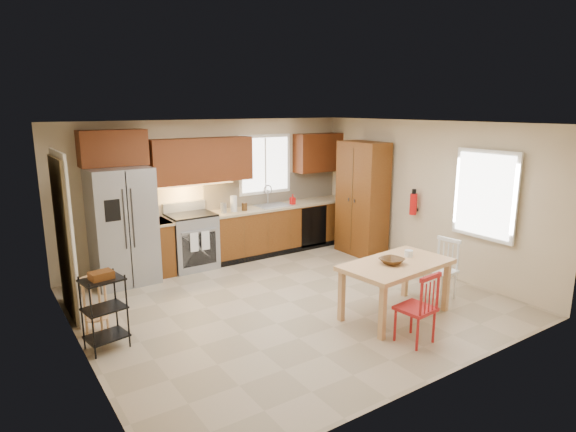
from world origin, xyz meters
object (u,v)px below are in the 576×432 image
(table_bowl, at_px, (392,264))
(refrigerator, at_px, (123,226))
(pantry, at_px, (362,199))
(fire_extinguisher, at_px, (413,204))
(dining_table, at_px, (395,290))
(range_stove, at_px, (192,242))
(chair_red, at_px, (416,307))
(table_jar, at_px, (409,255))
(bar_stool, at_px, (96,306))
(soap_bottle, at_px, (293,199))
(chair_white, at_px, (440,270))
(utility_cart, at_px, (105,312))

(table_bowl, bearing_deg, refrigerator, 127.43)
(pantry, height_order, fire_extinguisher, pantry)
(dining_table, bearing_deg, pantry, 51.44)
(range_stove, xyz_separation_m, dining_table, (1.45, -3.33, -0.10))
(refrigerator, xyz_separation_m, table_bowl, (2.50, -3.27, -0.18))
(range_stove, relative_size, chair_red, 1.06)
(chair_red, distance_m, table_jar, 1.05)
(chair_red, bearing_deg, bar_stool, 137.24)
(range_stove, bearing_deg, table_bowl, -67.89)
(range_stove, height_order, chair_red, range_stove)
(fire_extinguisher, bearing_deg, pantry, 100.78)
(table_jar, bearing_deg, chair_red, -132.23)
(pantry, relative_size, bar_stool, 3.00)
(table_jar, xyz_separation_m, bar_stool, (-3.72, 1.58, -0.41))
(table_jar, bearing_deg, soap_bottle, 85.29)
(dining_table, bearing_deg, refrigerator, 123.05)
(range_stove, xyz_separation_m, fire_extinguisher, (3.18, -2.04, 0.64))
(chair_white, bearing_deg, soap_bottle, 1.15)
(refrigerator, relative_size, chair_white, 2.09)
(refrigerator, xyz_separation_m, chair_red, (2.25, -3.92, -0.47))
(pantry, xyz_separation_m, bar_stool, (-4.93, -0.67, -0.70))
(refrigerator, xyz_separation_m, soap_bottle, (3.18, -0.02, 0.09))
(dining_table, bearing_deg, soap_bottle, 74.42)
(chair_white, bearing_deg, range_stove, 30.75)
(table_bowl, xyz_separation_m, table_jar, (0.42, 0.09, 0.03))
(bar_stool, relative_size, utility_cart, 0.80)
(table_bowl, bearing_deg, chair_red, -111.60)
(table_bowl, bearing_deg, table_jar, 12.53)
(soap_bottle, bearing_deg, fire_extinguisher, -59.47)
(range_stove, xyz_separation_m, table_jar, (1.77, -3.24, 0.30))
(chair_red, relative_size, table_jar, 7.25)
(fire_extinguisher, xyz_separation_m, table_jar, (-1.41, -1.20, -0.34))
(chair_red, bearing_deg, soap_bottle, 71.14)
(pantry, height_order, table_jar, pantry)
(table_bowl, bearing_deg, chair_white, 2.75)
(fire_extinguisher, bearing_deg, table_jar, -139.51)
(chair_red, relative_size, table_bowl, 2.90)
(fire_extinguisher, distance_m, chair_red, 2.93)
(fire_extinguisher, xyz_separation_m, chair_white, (-0.78, -1.25, -0.66))
(bar_stool, bearing_deg, refrigerator, 49.05)
(pantry, height_order, dining_table, pantry)
(pantry, distance_m, dining_table, 2.89)
(range_stove, distance_m, pantry, 3.19)
(chair_red, bearing_deg, refrigerator, 114.42)
(fire_extinguisher, distance_m, utility_cart, 5.17)
(table_bowl, bearing_deg, utility_cart, 159.91)
(table_bowl, bearing_deg, range_stove, 112.11)
(fire_extinguisher, bearing_deg, dining_table, -143.22)
(fire_extinguisher, bearing_deg, refrigerator, 155.48)
(bar_stool, bearing_deg, soap_bottle, 7.22)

